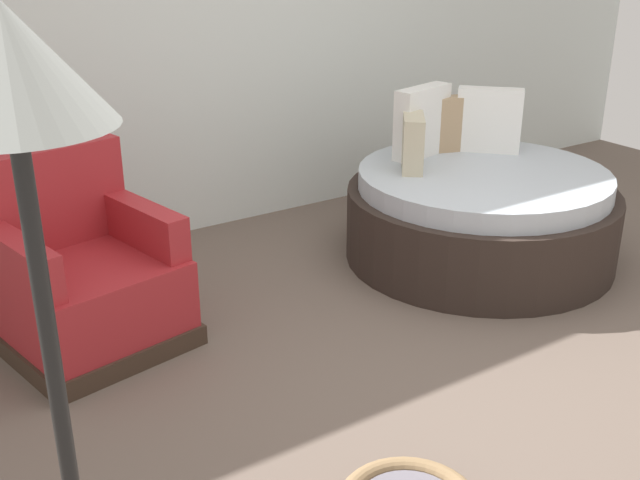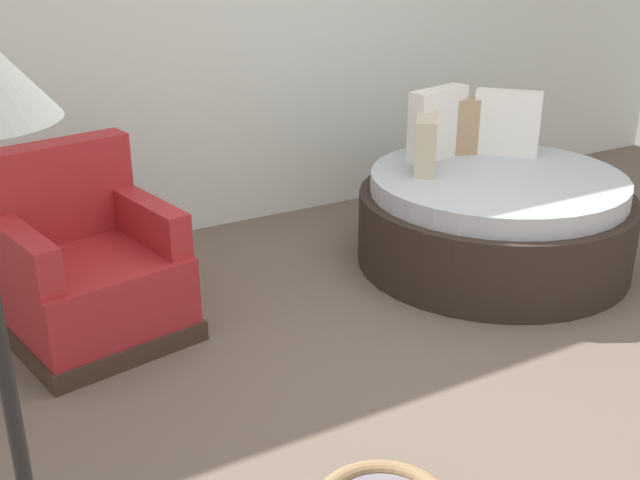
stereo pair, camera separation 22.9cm
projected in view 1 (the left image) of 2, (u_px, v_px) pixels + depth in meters
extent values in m
cube|color=#66564C|center=(474.00, 385.00, 3.52)|extent=(8.00, 8.00, 0.02)
cube|color=silver|center=(214.00, 2.00, 4.88)|extent=(8.00, 0.12, 2.94)
cylinder|color=#2D231E|center=(480.00, 224.00, 4.75)|extent=(1.64, 1.64, 0.44)
cylinder|color=#B2BCC6|center=(483.00, 180.00, 4.64)|extent=(1.50, 1.50, 0.12)
cube|color=white|center=(489.00, 120.00, 4.93)|extent=(0.37, 0.38, 0.41)
cube|color=tan|center=(454.00, 123.00, 4.97)|extent=(0.37, 0.22, 0.35)
cube|color=white|center=(422.00, 122.00, 4.83)|extent=(0.45, 0.22, 0.44)
cube|color=#BCB293|center=(413.00, 143.00, 4.59)|extent=(0.29, 0.33, 0.33)
cube|color=#38281E|center=(94.00, 334.00, 3.83)|extent=(0.93, 0.93, 0.10)
cube|color=#A32328|center=(89.00, 294.00, 3.75)|extent=(0.89, 0.89, 0.34)
cube|color=#A32328|center=(48.00, 197.00, 3.80)|extent=(0.78, 0.30, 0.50)
cube|color=#A32328|center=(16.00, 260.00, 3.44)|extent=(0.25, 0.69, 0.22)
cube|color=#A32328|center=(141.00, 224.00, 3.85)|extent=(0.25, 0.69, 0.22)
cylinder|color=black|center=(67.00, 456.00, 1.78)|extent=(0.04, 0.04, 1.55)
cone|color=silver|center=(7.00, 63.00, 1.44)|extent=(0.40, 0.40, 0.24)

